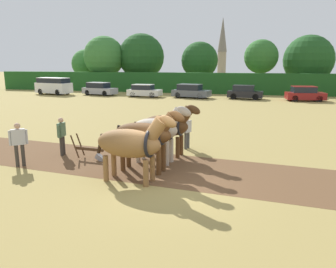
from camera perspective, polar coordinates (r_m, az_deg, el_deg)
The scene contains 24 objects.
ground_plane at distance 10.99m, azimuth -0.75°, elevation -8.73°, with size 240.00×240.00×0.00m, color #998447.
plowed_furrow_strip at distance 14.85m, azimuth -17.87°, elevation -3.71°, with size 27.03×3.80×0.01m, color brown.
hedgerow at distance 43.64m, azimuth 10.93°, elevation 8.63°, with size 68.14×1.34×2.68m, color #1E511E.
tree_far_left at distance 55.48m, azimuth -14.09°, elevation 11.76°, with size 4.54×4.54×6.09m.
tree_left at distance 50.98m, azimuth -11.06°, elevation 13.07°, with size 6.02×6.02×7.88m.
tree_center_left at distance 50.99m, azimuth -4.67°, elevation 13.24°, with size 6.89×6.89×8.30m.
tree_center at distance 49.31m, azimuth 5.53°, elevation 12.64°, with size 5.36×5.36×7.00m.
tree_center_right at distance 46.68m, azimuth 15.91°, elevation 12.81°, with size 4.50×4.50×7.03m.
tree_right at distance 48.29m, azimuth 23.26°, elevation 11.76°, with size 6.51×6.51×7.59m.
church_spire at distance 82.21m, azimuth 9.42°, elevation 14.68°, with size 2.25×2.25×14.60m.
draft_horse_lead_left at distance 10.93m, azimuth -6.35°, elevation -1.60°, with size 2.97×1.22×2.41m.
draft_horse_lead_right at distance 11.93m, azimuth -3.94°, elevation -0.09°, with size 2.86×1.07×2.40m.
draft_horse_trail_left at distance 12.98m, azimuth -1.89°, elevation 0.79°, with size 2.62×1.10×2.41m.
draft_horse_trail_right at distance 14.05m, azimuth -0.17°, elevation 1.45°, with size 2.78×1.14×2.33m.
plow at distance 13.93m, azimuth -13.05°, elevation -3.14°, with size 1.56×0.50×1.13m.
farmer_at_plow at distance 14.86m, azimuth -18.03°, elevation 0.08°, with size 0.28×0.66×1.65m.
farmer_beside_team at distance 15.22m, azimuth 3.33°, elevation 0.84°, with size 0.40×0.60×1.61m.
farmer_onlooker_left at distance 13.84m, azimuth -24.58°, elevation -1.14°, with size 0.54×0.48×1.71m.
parked_van at distance 44.60m, azimuth -19.30°, elevation 7.92°, with size 5.01×2.80×2.12m.
parked_car_left at distance 42.18m, azimuth -11.86°, elevation 7.68°, with size 4.57×2.59×1.58m.
parked_car_center_left at distance 39.23m, azimuth -4.18°, elevation 7.51°, with size 4.03×1.93×1.47m.
parked_car_center at distance 38.05m, azimuth 4.00°, elevation 7.43°, with size 4.57×2.65×1.57m.
parked_car_center_right at distance 37.75m, azimuth 13.21°, elevation 7.07°, with size 3.94×2.00×1.53m.
parked_car_right at distance 37.70m, azimuth 22.71°, elevation 6.47°, with size 4.07×2.25×1.56m.
Camera 1 is at (2.68, -9.91, 3.94)m, focal length 35.00 mm.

